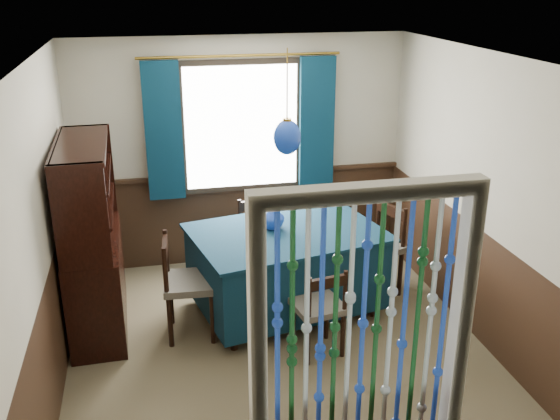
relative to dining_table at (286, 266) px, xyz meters
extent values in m
plane|color=brown|center=(-0.22, -0.72, -0.48)|extent=(4.00, 4.00, 0.00)
plane|color=silver|center=(-0.22, -0.72, 2.02)|extent=(4.00, 4.00, 0.00)
plane|color=beige|center=(-0.22, 1.28, 0.77)|extent=(3.60, 0.00, 3.60)
plane|color=beige|center=(-0.22, -2.72, 0.77)|extent=(3.60, 0.00, 3.60)
plane|color=beige|center=(-2.02, -0.72, 0.77)|extent=(0.00, 4.00, 4.00)
plane|color=beige|center=(1.58, -0.72, 0.77)|extent=(0.00, 4.00, 4.00)
plane|color=#331F13|center=(-0.22, 1.27, 0.02)|extent=(3.60, 0.00, 3.60)
plane|color=#331F13|center=(-2.00, -0.72, 0.02)|extent=(0.00, 4.00, 4.00)
plane|color=#331F13|center=(1.57, -0.72, 0.02)|extent=(0.00, 4.00, 4.00)
cube|color=black|center=(-0.22, 1.23, 1.07)|extent=(1.32, 0.12, 1.42)
cube|color=#0B293C|center=(0.00, 0.00, -0.02)|extent=(1.86, 1.45, 0.68)
cube|color=#0B293C|center=(0.00, 0.00, 0.34)|extent=(1.93, 1.52, 0.03)
cylinder|color=black|center=(-0.60, -0.57, -0.41)|extent=(0.07, 0.07, 0.14)
cylinder|color=black|center=(0.78, -0.28, -0.41)|extent=(0.07, 0.07, 0.14)
cylinder|color=black|center=(-0.78, 0.28, -0.41)|extent=(0.07, 0.07, 0.14)
cylinder|color=black|center=(0.60, 0.57, -0.41)|extent=(0.07, 0.07, 0.14)
cylinder|color=black|center=(-0.03, -0.93, -0.27)|extent=(0.04, 0.04, 0.41)
cylinder|color=black|center=(0.29, -0.87, -0.27)|extent=(0.04, 0.04, 0.41)
cylinder|color=black|center=(-0.08, -0.63, -0.27)|extent=(0.04, 0.04, 0.41)
cylinder|color=black|center=(0.24, -0.57, -0.27)|extent=(0.04, 0.04, 0.41)
cube|color=#5B5549|center=(0.11, -0.75, -0.04)|extent=(0.47, 0.45, 0.06)
cube|color=black|center=(0.13, -0.91, 0.27)|extent=(0.35, 0.10, 0.09)
cylinder|color=black|center=(-0.03, -0.94, 0.14)|extent=(0.04, 0.04, 0.40)
cylinder|color=black|center=(0.29, -0.88, 0.14)|extent=(0.04, 0.04, 0.40)
cylinder|color=black|center=(0.02, 0.92, -0.25)|extent=(0.04, 0.04, 0.44)
cylinder|color=black|center=(-0.31, 0.81, -0.25)|extent=(0.04, 0.04, 0.44)
cylinder|color=black|center=(0.13, 0.61, -0.25)|extent=(0.04, 0.04, 0.44)
cylinder|color=black|center=(-0.20, 0.49, -0.25)|extent=(0.04, 0.04, 0.44)
cube|color=#5B5549|center=(-0.09, 0.71, 0.00)|extent=(0.55, 0.53, 0.06)
cube|color=black|center=(-0.15, 0.87, 0.32)|extent=(0.37, 0.16, 0.10)
cylinder|color=black|center=(0.02, 0.93, 0.19)|extent=(0.04, 0.04, 0.43)
cylinder|color=black|center=(-0.32, 0.82, 0.19)|extent=(0.04, 0.04, 0.43)
cylinder|color=black|center=(-1.11, -0.02, -0.24)|extent=(0.05, 0.05, 0.48)
cylinder|color=black|center=(-1.13, -0.41, -0.24)|extent=(0.05, 0.05, 0.48)
cylinder|color=black|center=(-0.74, -0.04, -0.24)|extent=(0.05, 0.05, 0.48)
cylinder|color=black|center=(-0.76, -0.43, -0.24)|extent=(0.05, 0.05, 0.48)
cube|color=#5B5549|center=(-0.93, -0.22, 0.04)|extent=(0.48, 0.50, 0.06)
cube|color=black|center=(-1.13, -0.21, 0.39)|extent=(0.07, 0.41, 0.11)
cylinder|color=black|center=(-1.12, -0.02, 0.24)|extent=(0.04, 0.04, 0.47)
cylinder|color=black|center=(-1.14, -0.40, 0.24)|extent=(0.04, 0.04, 0.47)
cylinder|color=black|center=(1.19, 0.04, -0.24)|extent=(0.05, 0.05, 0.48)
cylinder|color=black|center=(1.06, 0.41, -0.24)|extent=(0.05, 0.05, 0.48)
cylinder|color=black|center=(0.85, -0.08, -0.24)|extent=(0.05, 0.05, 0.48)
cylinder|color=black|center=(0.72, 0.28, -0.24)|extent=(0.05, 0.05, 0.48)
cube|color=#5B5549|center=(0.95, 0.16, 0.03)|extent=(0.58, 0.59, 0.06)
cube|color=black|center=(1.13, 0.23, 0.38)|extent=(0.18, 0.40, 0.11)
cylinder|color=black|center=(1.20, 0.05, 0.23)|extent=(0.04, 0.04, 0.47)
cylinder|color=black|center=(1.07, 0.41, 0.23)|extent=(0.04, 0.04, 0.47)
cube|color=black|center=(-1.75, 0.12, -0.04)|extent=(0.49, 1.35, 0.88)
cube|color=black|center=(-1.75, -0.52, 0.84)|extent=(0.41, 0.06, 0.88)
cube|color=black|center=(-1.75, 0.76, 0.84)|extent=(0.41, 0.06, 0.88)
cube|color=black|center=(-1.75, 0.12, 1.25)|extent=(0.44, 1.35, 0.04)
cube|color=black|center=(-1.97, 0.12, 0.84)|extent=(0.06, 1.32, 0.88)
cube|color=black|center=(-1.72, 0.12, 0.71)|extent=(0.39, 1.27, 0.02)
cube|color=black|center=(-1.72, 0.12, 1.00)|extent=(0.39, 1.27, 0.02)
cylinder|color=olive|center=(0.00, 0.00, 1.64)|extent=(0.01, 0.01, 0.77)
ellipsoid|color=#16379C|center=(0.00, 0.00, 1.25)|extent=(0.25, 0.25, 0.31)
cylinder|color=olive|center=(0.00, 0.00, 1.41)|extent=(0.08, 0.08, 0.03)
imported|color=#16379C|center=(-0.11, 0.11, 0.46)|extent=(0.26, 0.26, 0.21)
imported|color=beige|center=(-1.70, -0.21, 0.74)|extent=(0.25, 0.25, 0.05)
imported|color=beige|center=(-1.70, 0.46, 0.50)|extent=(0.21, 0.21, 0.20)
camera|label=1|loc=(-1.20, -5.22, 2.61)|focal=40.00mm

